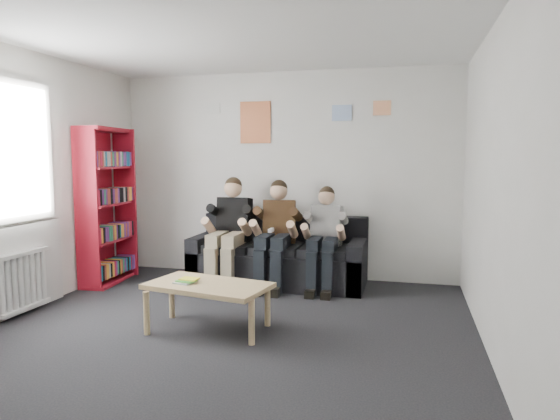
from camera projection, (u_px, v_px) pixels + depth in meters
The scene contains 14 objects.
room_shell at pixel (214, 186), 4.20m from camera, with size 5.00×5.00×5.00m.
sofa at pixel (279, 259), 6.32m from camera, with size 2.16×0.88×0.83m.
bookshelf at pixel (108, 206), 6.28m from camera, with size 0.29×0.88×1.96m.
coffee_table at pixel (208, 289), 4.57m from camera, with size 1.10×0.60×0.44m.
game_cases at pixel (186, 281), 4.59m from camera, with size 0.20×0.17×0.04m.
person_left at pixel (229, 232), 6.24m from camera, with size 0.41×0.89×1.34m.
person_middle at pixel (275, 234), 6.09m from camera, with size 0.40×0.86×1.31m.
person_right at pixel (324, 238), 5.95m from camera, with size 0.37×0.78×1.24m.
radiator at pixel (24, 281), 5.03m from camera, with size 0.10×0.64×0.60m.
window at pixel (14, 214), 4.98m from camera, with size 0.05×1.30×2.36m.
poster_large at pixel (255, 122), 6.62m from camera, with size 0.42×0.01×0.55m, color gold.
poster_blue at pixel (342, 113), 6.33m from camera, with size 0.25×0.01×0.20m, color #3D76CF.
poster_pink at pixel (382, 108), 6.20m from camera, with size 0.22×0.01×0.18m, color #D6437D.
poster_sign at pixel (213, 108), 6.75m from camera, with size 0.20×0.01×0.14m, color silver.
Camera 1 is at (1.59, -3.93, 1.59)m, focal length 32.00 mm.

